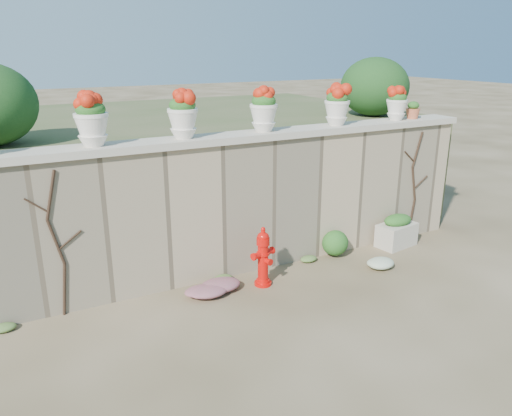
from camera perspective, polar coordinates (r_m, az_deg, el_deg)
ground at (r=6.47m, az=5.97°, el=-12.64°), size 80.00×80.00×0.00m
stone_wall at (r=7.49m, az=-1.39°, el=0.21°), size 8.00×0.40×2.00m
wall_cap at (r=7.24m, az=-1.46°, el=8.15°), size 8.10×0.52×0.10m
raised_fill at (r=10.35m, az=-9.34°, el=5.00°), size 9.00×6.00×2.00m
back_shrub_right at (r=10.06m, az=13.39°, el=13.33°), size 1.30×1.30×1.10m
vine_left at (r=6.60m, az=-21.78°, el=-3.70°), size 0.60×0.04×1.91m
vine_right at (r=9.17m, az=17.63°, el=2.65°), size 0.60×0.04×1.91m
fire_hydrant at (r=7.12m, az=0.82°, el=-5.56°), size 0.38×0.27×0.88m
planter_box at (r=8.90m, az=15.78°, el=-2.58°), size 0.74×0.50×0.57m
green_shrub at (r=8.25m, az=9.28°, el=-3.66°), size 0.58×0.52×0.55m
magenta_clump at (r=6.97m, az=-5.10°, el=-9.22°), size 0.80×0.53×0.21m
white_flowers at (r=7.96m, az=13.93°, el=-6.15°), size 0.56×0.45×0.20m
urn_pot_1 at (r=6.54m, az=-18.30°, el=9.53°), size 0.42×0.42×0.66m
urn_pot_2 at (r=6.83m, az=-8.38°, el=10.51°), size 0.41×0.41×0.64m
urn_pot_3 at (r=7.33m, az=0.88°, el=11.16°), size 0.40×0.40×0.63m
urn_pot_4 at (r=8.04m, az=9.24°, el=11.48°), size 0.39×0.39×0.62m
urn_pot_5 at (r=8.84m, az=15.80°, el=11.40°), size 0.35×0.35×0.55m
terracotta_pot at (r=9.11m, az=17.49°, el=10.53°), size 0.24×0.24×0.28m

